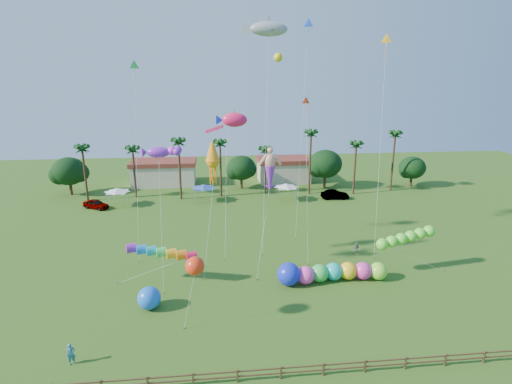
{
  "coord_description": "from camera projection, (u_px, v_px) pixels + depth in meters",
  "views": [
    {
      "loc": [
        -4.21,
        -28.81,
        19.88
      ],
      "look_at": [
        0.0,
        10.0,
        9.0
      ],
      "focal_mm": 28.0,
      "sensor_mm": 36.0,
      "label": 1
    }
  ],
  "objects": [
    {
      "name": "ground",
      "position": [
        269.0,
        327.0,
        33.36
      ],
      "size": [
        160.0,
        160.0,
        0.0
      ],
      "primitive_type": "plane",
      "color": "#285116",
      "rests_on": "ground"
    },
    {
      "name": "tent_row",
      "position": [
        204.0,
        187.0,
        66.79
      ],
      "size": [
        31.0,
        4.0,
        0.6
      ],
      "color": "white",
      "rests_on": "ground"
    },
    {
      "name": "car_b",
      "position": [
        335.0,
        195.0,
        69.45
      ],
      "size": [
        4.84,
        1.96,
        1.56
      ],
      "primitive_type": "imported",
      "rotation": [
        0.0,
        0.0,
        1.51
      ],
      "color": "#4C4C54",
      "rests_on": "ground"
    },
    {
      "name": "fence",
      "position": [
        281.0,
        371.0,
        27.45
      ],
      "size": [
        36.12,
        0.12,
        1.0
      ],
      "color": "brown",
      "rests_on": "ground"
    },
    {
      "name": "fish_kite",
      "position": [
        235.0,
        120.0,
        47.19
      ],
      "size": [
        4.53,
        6.35,
        16.38
      ],
      "color": "#FC1C5A",
      "rests_on": "ground"
    },
    {
      "name": "merman_kite",
      "position": [
        270.0,
        171.0,
        43.06
      ],
      "size": [
        2.97,
        5.3,
        12.69
      ],
      "color": "tan",
      "rests_on": "ground"
    },
    {
      "name": "buildings_row",
      "position": [
        219.0,
        173.0,
        80.39
      ],
      "size": [
        35.0,
        7.0,
        4.0
      ],
      "color": "beige",
      "rests_on": "ground"
    },
    {
      "name": "delta_kite_yellow",
      "position": [
        386.0,
        43.0,
        43.93
      ],
      "size": [
        1.82,
        4.57,
        24.95
      ],
      "color": "#FFA81A",
      "rests_on": "ground"
    },
    {
      "name": "green_worm",
      "position": [
        382.0,
        244.0,
        41.79
      ],
      "size": [
        10.53,
        3.6,
        4.13
      ],
      "color": "#5DEC34",
      "rests_on": "ground"
    },
    {
      "name": "car_a",
      "position": [
        96.0,
        204.0,
        64.26
      ],
      "size": [
        4.68,
        3.7,
        1.49
      ],
      "primitive_type": "imported",
      "rotation": [
        0.0,
        0.0,
        1.05
      ],
      "color": "#4C4C54",
      "rests_on": "ground"
    },
    {
      "name": "squid_kite",
      "position": [
        213.0,
        162.0,
        42.73
      ],
      "size": [
        2.26,
        5.63,
        13.75
      ],
      "color": "orange",
      "rests_on": "ground"
    },
    {
      "name": "shark_kite",
      "position": [
        269.0,
        29.0,
        45.23
      ],
      "size": [
        6.1,
        6.9,
        26.61
      ],
      "color": "#91989E",
      "rests_on": "ground"
    },
    {
      "name": "delta_kite_green",
      "position": [
        134.0,
        69.0,
        44.46
      ],
      "size": [
        1.26,
        5.4,
        22.16
      ],
      "color": "#33D956",
      "rests_on": "ground"
    },
    {
      "name": "delta_kite_red",
      "position": [
        306.0,
        105.0,
        44.67
      ],
      "size": [
        1.06,
        5.14,
        18.23
      ],
      "color": "red",
      "rests_on": "ground"
    },
    {
      "name": "rainbow_tube",
      "position": [
        173.0,
        257.0,
        39.42
      ],
      "size": [
        9.39,
        2.06,
        3.57
      ],
      "color": "red",
      "rests_on": "ground"
    },
    {
      "name": "tree_line",
      "position": [
        255.0,
        167.0,
        74.71
      ],
      "size": [
        69.46,
        8.91,
        11.0
      ],
      "color": "#3A2819",
      "rests_on": "ground"
    },
    {
      "name": "orange_ball_kite",
      "position": [
        195.0,
        266.0,
        32.35
      ],
      "size": [
        2.09,
        1.89,
        6.19
      ],
      "color": "#FA3514",
      "rests_on": "ground"
    },
    {
      "name": "spectator_b",
      "position": [
        357.0,
        249.0,
        46.8
      ],
      "size": [
        1.0,
        1.02,
        1.66
      ],
      "primitive_type": "imported",
      "rotation": [
        0.0,
        0.0,
        -0.86
      ],
      "color": "#A19A86",
      "rests_on": "ground"
    },
    {
      "name": "blue_ball",
      "position": [
        149.0,
        298.0,
        35.87
      ],
      "size": [
        2.1,
        2.1,
        2.1
      ],
      "primitive_type": "sphere",
      "color": "blue",
      "rests_on": "ground"
    },
    {
      "name": "lobster_kite",
      "position": [
        158.0,
        152.0,
        38.42
      ],
      "size": [
        4.41,
        5.35,
        14.02
      ],
      "color": "purple",
      "rests_on": "ground"
    },
    {
      "name": "caterpillar_inflatable",
      "position": [
        328.0,
        273.0,
        40.76
      ],
      "size": [
        11.59,
        2.71,
        2.36
      ],
      "rotation": [
        0.0,
        0.0,
        0.03
      ],
      "color": "#FD42BD",
      "rests_on": "ground"
    },
    {
      "name": "spectator_a",
      "position": [
        71.0,
        354.0,
        28.83
      ],
      "size": [
        0.72,
        0.63,
        1.66
      ],
      "primitive_type": "imported",
      "rotation": [
        0.0,
        0.0,
        0.46
      ],
      "color": "teal",
      "rests_on": "ground"
    },
    {
      "name": "delta_kite_blue",
      "position": [
        308.0,
        27.0,
        48.42
      ],
      "size": [
        2.35,
        3.88,
        27.27
      ],
      "color": "blue",
      "rests_on": "ground"
    }
  ]
}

